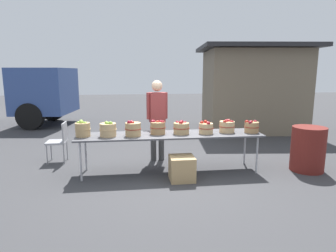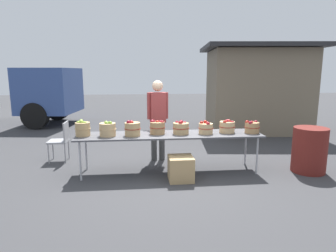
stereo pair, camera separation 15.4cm
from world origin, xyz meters
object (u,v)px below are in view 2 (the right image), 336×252
(apple_basket_red_1, at_px, (157,127))
(vendor_adult, at_px, (158,114))
(apple_basket_red_2, at_px, (181,128))
(apple_basket_red_3, at_px, (206,128))
(apple_basket_green_1, at_px, (108,129))
(produce_crate, at_px, (181,168))
(market_table, at_px, (170,136))
(apple_basket_red_4, at_px, (227,127))
(apple_basket_red_5, at_px, (252,127))
(folding_chair, at_px, (61,138))
(apple_basket_red_0, at_px, (132,129))
(trash_barrel, at_px, (309,150))
(apple_basket_green_0, at_px, (83,128))

(apple_basket_red_1, height_order, vendor_adult, vendor_adult)
(apple_basket_red_2, distance_m, apple_basket_red_3, 0.48)
(apple_basket_red_3, height_order, vendor_adult, vendor_adult)
(apple_basket_red_2, xyz_separation_m, vendor_adult, (-0.39, 0.80, 0.16))
(apple_basket_red_3, bearing_deg, apple_basket_red_2, 175.82)
(apple_basket_green_1, distance_m, produce_crate, 1.52)
(market_table, xyz_separation_m, vendor_adult, (-0.17, 0.79, 0.31))
(apple_basket_red_4, height_order, apple_basket_red_5, apple_basket_red_4)
(produce_crate, bearing_deg, apple_basket_red_5, 15.61)
(apple_basket_red_1, bearing_deg, apple_basket_red_5, -3.32)
(apple_basket_green_1, xyz_separation_m, apple_basket_red_2, (1.37, 0.04, -0.02))
(vendor_adult, relative_size, folding_chair, 2.02)
(apple_basket_red_3, bearing_deg, apple_basket_red_1, 174.54)
(apple_basket_red_1, height_order, apple_basket_red_4, apple_basket_red_1)
(apple_basket_red_3, xyz_separation_m, apple_basket_red_5, (0.90, -0.02, 0.00))
(apple_basket_red_0, bearing_deg, apple_basket_red_4, 3.12)
(apple_basket_red_0, bearing_deg, market_table, 6.42)
(apple_basket_red_5, distance_m, folding_chair, 3.99)
(market_table, xyz_separation_m, apple_basket_red_0, (-0.70, -0.08, 0.17))
(apple_basket_red_1, bearing_deg, apple_basket_red_3, -5.46)
(apple_basket_red_1, height_order, trash_barrel, apple_basket_red_1)
(apple_basket_green_0, xyz_separation_m, apple_basket_red_1, (1.39, 0.03, -0.01))
(produce_crate, bearing_deg, trash_barrel, 4.46)
(apple_basket_green_1, distance_m, apple_basket_red_0, 0.45)
(apple_basket_red_4, height_order, vendor_adult, vendor_adult)
(apple_basket_green_1, xyz_separation_m, trash_barrel, (3.84, -0.21, -0.45))
(vendor_adult, bearing_deg, produce_crate, 96.85)
(apple_basket_red_0, bearing_deg, apple_basket_red_1, 14.04)
(apple_basket_red_0, xyz_separation_m, apple_basket_red_1, (0.47, 0.12, -0.01))
(apple_basket_green_1, xyz_separation_m, apple_basket_red_1, (0.92, 0.10, -0.01))
(folding_chair, bearing_deg, apple_basket_red_4, 74.68)
(apple_basket_red_1, bearing_deg, produce_crate, -53.23)
(apple_basket_green_1, relative_size, apple_basket_red_5, 1.09)
(vendor_adult, xyz_separation_m, trash_barrel, (2.86, -1.06, -0.59))
(apple_basket_green_1, relative_size, apple_basket_red_1, 1.05)
(vendor_adult, bearing_deg, folding_chair, -11.53)
(apple_basket_green_1, distance_m, apple_basket_red_5, 2.75)
(apple_basket_green_0, bearing_deg, market_table, -0.19)
(apple_basket_red_4, relative_size, vendor_adult, 0.18)
(apple_basket_green_1, bearing_deg, trash_barrel, -3.20)
(apple_basket_red_0, distance_m, trash_barrel, 3.42)
(apple_basket_green_0, distance_m, apple_basket_red_5, 3.21)
(apple_basket_red_0, bearing_deg, apple_basket_green_0, 174.73)
(folding_chair, bearing_deg, apple_basket_green_0, 34.25)
(apple_basket_green_0, height_order, apple_basket_red_4, apple_basket_green_0)
(apple_basket_red_4, bearing_deg, apple_basket_red_3, -171.04)
(market_table, distance_m, apple_basket_green_0, 1.62)
(apple_basket_red_3, bearing_deg, folding_chair, 161.58)
(produce_crate, bearing_deg, vendor_adult, 104.40)
(apple_basket_green_0, relative_size, apple_basket_red_5, 1.07)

